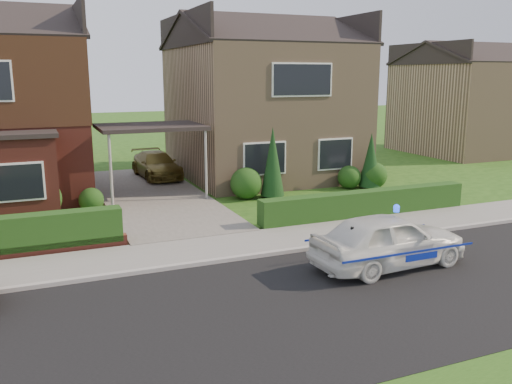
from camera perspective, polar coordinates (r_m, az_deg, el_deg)
ground at (r=11.04m, az=1.69°, el=-12.40°), size 120.00×120.00×0.00m
road at (r=11.04m, az=1.69°, el=-12.40°), size 60.00×6.00×0.02m
kerb at (r=13.65m, az=-3.66°, el=-7.21°), size 60.00×0.16×0.12m
sidewalk at (r=14.59m, az=-5.02°, el=-5.96°), size 60.00×2.00×0.10m
driveway at (r=21.04m, az=-10.80°, el=-0.41°), size 3.80×12.00×0.12m
house_right at (r=25.19m, az=0.56°, el=10.14°), size 7.50×8.06×7.25m
carport_link at (r=20.59m, az=-11.06°, el=6.62°), size 3.80×3.00×2.77m
hedge_right at (r=18.17m, az=11.42°, el=-2.65°), size 7.50×0.55×0.80m
shrub_left_mid at (r=18.84m, az=-21.73°, el=-0.70°), size 1.32×1.32×1.32m
shrub_left_near at (r=19.26m, az=-16.94°, el=-0.81°), size 0.84×0.84×0.84m
shrub_right_near at (r=20.33m, az=-1.05°, el=0.92°), size 1.20×1.20×1.20m
shrub_right_mid at (r=22.52m, az=9.79°, el=1.55°), size 0.96×0.96×0.96m
shrub_right_far at (r=22.81m, az=12.32°, el=1.73°), size 1.08×1.08×1.08m
conifer_a at (r=20.41m, az=1.76°, el=2.96°), size 0.90×0.90×2.60m
conifer_b at (r=22.61m, az=11.97°, el=3.10°), size 0.90×0.90×2.20m
neighbour_right at (r=34.92m, az=21.30°, el=8.17°), size 6.50×7.00×5.20m
police_car at (r=13.53m, az=13.78°, el=-5.00°), size 3.62×4.02×1.51m
driveway_car at (r=24.48m, az=-10.44°, el=2.85°), size 1.77×3.92×1.11m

